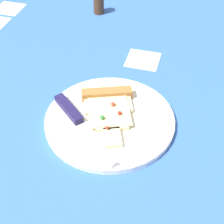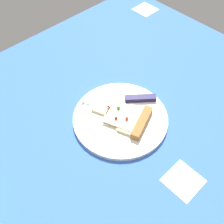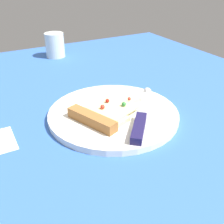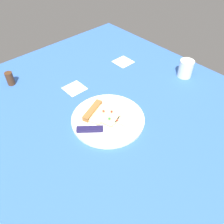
# 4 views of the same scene
# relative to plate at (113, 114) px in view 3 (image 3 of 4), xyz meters

# --- Properties ---
(ground_plane) EXTENTS (1.26, 1.26, 0.03)m
(ground_plane) POSITION_rel_plate_xyz_m (-0.01, -0.08, -0.02)
(ground_plane) COLOR #3360B7
(ground_plane) RESTS_ON ground
(plate) EXTENTS (0.29, 0.29, 0.01)m
(plate) POSITION_rel_plate_xyz_m (0.00, 0.00, 0.00)
(plate) COLOR white
(plate) RESTS_ON ground_plane
(pizza_slice) EXTENTS (0.14, 0.19, 0.02)m
(pizza_slice) POSITION_rel_plate_xyz_m (0.01, -0.02, 0.01)
(pizza_slice) COLOR beige
(pizza_slice) RESTS_ON plate
(knife) EXTENTS (0.20, 0.17, 0.02)m
(knife) POSITION_rel_plate_xyz_m (0.06, 0.03, 0.01)
(knife) COLOR silver
(knife) RESTS_ON plate
(drinking_glass) EXTENTS (0.07, 0.07, 0.09)m
(drinking_glass) POSITION_rel_plate_xyz_m (-0.49, 0.03, 0.04)
(drinking_glass) COLOR silver
(drinking_glass) RESTS_ON ground_plane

